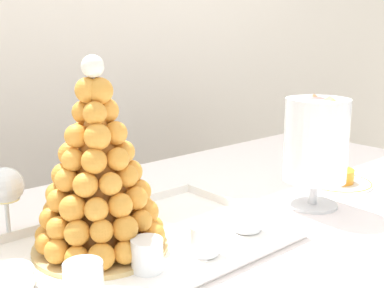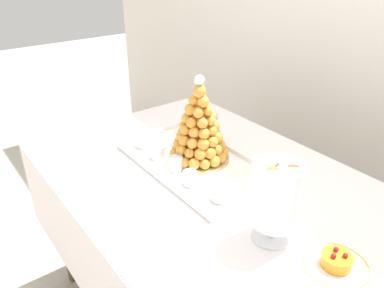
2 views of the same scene
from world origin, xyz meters
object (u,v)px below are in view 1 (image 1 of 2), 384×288
object	(u,v)px
croquembouche	(98,177)
fruit_tart_plate	(337,179)
dessert_cup_right	(247,217)
dessert_cup_centre	(147,256)
dessert_cup_mid_left	(84,281)
creme_brulee_ramekin	(3,279)
wine_glass	(5,190)
macaron_goblet	(316,141)
dessert_cup_mid_right	(204,241)
serving_tray	(118,253)

from	to	relation	value
croquembouche	fruit_tart_plate	xyz separation A→B (m)	(0.66, -0.06, -0.13)
croquembouche	dessert_cup_right	xyz separation A→B (m)	(0.25, -0.11, -0.11)
croquembouche	dessert_cup_centre	distance (m)	0.16
dessert_cup_mid_left	dessert_cup_right	world-z (taller)	dessert_cup_right
croquembouche	creme_brulee_ramekin	size ratio (longest dim) A/B	3.71
dessert_cup_centre	wine_glass	bearing A→B (deg)	115.15
creme_brulee_ramekin	wine_glass	bearing A→B (deg)	66.21
fruit_tart_plate	dessert_cup_mid_left	bearing A→B (deg)	-174.90
dessert_cup_mid_left	wine_glass	size ratio (longest dim) A/B	0.39
fruit_tart_plate	macaron_goblet	bearing A→B (deg)	-164.27
dessert_cup_centre	dessert_cup_right	xyz separation A→B (m)	(0.24, 0.01, 0.00)
dessert_cup_centre	croquembouche	bearing A→B (deg)	96.58
fruit_tart_plate	wine_glass	size ratio (longest dim) A/B	1.21
dessert_cup_mid_left	dessert_cup_mid_right	size ratio (longest dim) A/B	1.14
macaron_goblet	croquembouche	bearing A→B (deg)	167.47
macaron_goblet	serving_tray	bearing A→B (deg)	170.79
dessert_cup_mid_left	dessert_cup_mid_right	world-z (taller)	dessert_cup_mid_left
serving_tray	macaron_goblet	xyz separation A→B (m)	(0.46, -0.08, 0.14)
dessert_cup_right	creme_brulee_ramekin	xyz separation A→B (m)	(-0.43, 0.09, -0.01)
croquembouche	dessert_cup_mid_right	world-z (taller)	croquembouche
dessert_cup_mid_right	fruit_tart_plate	distance (m)	0.54
croquembouche	dessert_cup_mid_right	size ratio (longest dim) A/B	6.72
dessert_cup_mid_left	fruit_tart_plate	distance (m)	0.76
creme_brulee_ramekin	fruit_tart_plate	size ratio (longest dim) A/B	0.51
wine_glass	dessert_cup_mid_left	bearing A→B (deg)	-88.61
dessert_cup_mid_left	macaron_goblet	distance (m)	0.59
dessert_cup_mid_right	dessert_cup_centre	bearing A→B (deg)	171.48
macaron_goblet	fruit_tart_plate	xyz separation A→B (m)	(0.18, 0.05, -0.14)
fruit_tart_plate	creme_brulee_ramekin	bearing A→B (deg)	177.54
serving_tray	dessert_cup_centre	world-z (taller)	dessert_cup_centre
dessert_cup_right	fruit_tart_plate	size ratio (longest dim) A/B	0.32
croquembouche	macaron_goblet	bearing A→B (deg)	-12.53
dessert_cup_centre	dessert_cup_mid_right	bearing A→B (deg)	-8.52
dessert_cup_mid_right	fruit_tart_plate	size ratio (longest dim) A/B	0.28
fruit_tart_plate	dessert_cup_mid_right	bearing A→B (deg)	-171.61
dessert_cup_mid_right	wine_glass	distance (m)	0.37
croquembouche	macaron_goblet	distance (m)	0.49
dessert_cup_centre	dessert_cup_mid_right	world-z (taller)	dessert_cup_centre
dessert_cup_mid_right	dessert_cup_right	bearing A→B (deg)	9.59
macaron_goblet	fruit_tart_plate	distance (m)	0.23
dessert_cup_mid_left	dessert_cup_centre	bearing A→B (deg)	2.52
creme_brulee_ramekin	fruit_tart_plate	xyz separation A→B (m)	(0.84, -0.04, -0.01)
serving_tray	wine_glass	xyz separation A→B (m)	(-0.12, 0.17, 0.10)
dessert_cup_mid_left	fruit_tart_plate	bearing A→B (deg)	5.10
dessert_cup_centre	fruit_tart_plate	world-z (taller)	dessert_cup_centre
croquembouche	serving_tray	bearing A→B (deg)	-65.39
dessert_cup_mid_right	dessert_cup_right	xyz separation A→B (m)	(0.13, 0.02, 0.00)
wine_glass	fruit_tart_plate	bearing A→B (deg)	-14.45
dessert_cup_mid_left	creme_brulee_ramekin	xyz separation A→B (m)	(-0.08, 0.10, -0.01)
wine_glass	croquembouche	bearing A→B (deg)	-52.64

